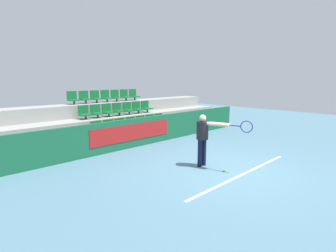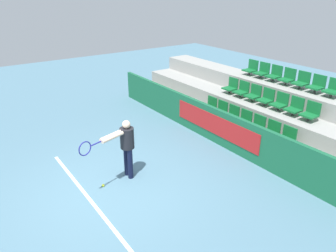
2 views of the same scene
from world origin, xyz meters
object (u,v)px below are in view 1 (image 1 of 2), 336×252
stadium_chair_4 (142,123)px  stadium_chair_6 (160,120)px  stadium_chair_11 (128,109)px  stadium_chair_18 (116,96)px  stadium_chair_15 (85,98)px  stadium_chair_5 (151,121)px  stadium_chair_3 (132,124)px  stadium_chair_2 (121,126)px  stadium_chair_19 (125,96)px  tennis_player (205,135)px  stadium_chair_12 (138,108)px  stadium_chair_20 (134,95)px  stadium_chair_13 (146,107)px  stadium_chair_7 (85,113)px  stadium_chair_14 (73,98)px  stadium_chair_10 (118,110)px  stadium_chair_0 (98,129)px  stadium_chair_1 (110,127)px  stadium_chair_9 (108,111)px  stadium_chair_16 (96,97)px  stadium_chair_8 (97,112)px  stadium_chair_17 (106,97)px  tennis_ball (224,170)px

stadium_chair_4 → stadium_chair_6: (1.00, 0.00, 0.00)m
stadium_chair_11 → stadium_chair_18: bearing=90.0°
stadium_chair_15 → stadium_chair_5: bearing=-42.6°
stadium_chair_3 → stadium_chair_6: (1.50, 0.00, 0.00)m
stadium_chair_2 → stadium_chair_6: same height
stadium_chair_19 → tennis_player: size_ratio=0.35×
stadium_chair_3 → stadium_chair_12: (1.00, 0.92, 0.50)m
stadium_chair_11 → stadium_chair_20: 1.45m
stadium_chair_13 → stadium_chair_7: bearing=180.0°
stadium_chair_14 → stadium_chair_18: 2.00m
stadium_chair_6 → stadium_chair_10: bearing=148.5°
stadium_chair_12 → tennis_player: (-1.25, -4.75, -0.30)m
stadium_chair_0 → stadium_chair_11: (2.00, 0.92, 0.50)m
stadium_chair_1 → stadium_chair_2: (0.50, 0.00, 0.00)m
stadium_chair_4 → stadium_chair_9: (-1.00, 0.92, 0.50)m
stadium_chair_15 → stadium_chair_16: 0.50m
stadium_chair_8 → stadium_chair_2: bearing=-61.5°
stadium_chair_13 → stadium_chair_18: size_ratio=1.00×
stadium_chair_16 → stadium_chair_17: (0.50, 0.00, 0.00)m
tennis_ball → stadium_chair_12: bearing=77.4°
stadium_chair_7 → stadium_chair_10: 1.50m
stadium_chair_4 → stadium_chair_12: size_ratio=1.00×
stadium_chair_9 → stadium_chair_17: bearing=61.5°
stadium_chair_2 → stadium_chair_4: (1.00, 0.00, 0.00)m
stadium_chair_4 → stadium_chair_10: bearing=118.5°
stadium_chair_2 → stadium_chair_7: 1.45m
stadium_chair_2 → stadium_chair_20: 2.90m
stadium_chair_4 → stadium_chair_12: (0.50, 0.92, 0.50)m
stadium_chair_8 → stadium_chair_19: stadium_chair_19 is taller
stadium_chair_13 → stadium_chair_18: 1.45m
stadium_chair_2 → stadium_chair_9: 1.05m
stadium_chair_13 → stadium_chair_16: 2.26m
stadium_chair_20 → stadium_chair_1: bearing=-143.7°
stadium_chair_19 → tennis_ball: bearing=-100.8°
stadium_chair_0 → stadium_chair_2: bearing=0.0°
stadium_chair_3 → stadium_chair_9: stadium_chair_9 is taller
stadium_chair_1 → stadium_chair_2: size_ratio=1.00×
stadium_chair_3 → stadium_chair_13: 1.83m
stadium_chair_7 → stadium_chair_12: 2.51m
stadium_chair_0 → stadium_chair_18: stadium_chair_18 is taller
stadium_chair_14 → tennis_player: 5.86m
stadium_chair_1 → stadium_chair_8: 1.05m
stadium_chair_1 → stadium_chair_20: stadium_chair_20 is taller
stadium_chair_1 → stadium_chair_19: size_ratio=1.00×
stadium_chair_15 → stadium_chair_18: (1.50, 0.00, 0.00)m
stadium_chair_8 → stadium_chair_6: bearing=-20.2°
stadium_chair_6 → stadium_chair_12: (-0.50, 0.92, 0.50)m
stadium_chair_10 → stadium_chair_14: size_ratio=1.00×
stadium_chair_12 → stadium_chair_13: size_ratio=1.00×
stadium_chair_0 → stadium_chair_15: stadium_chair_15 is taller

